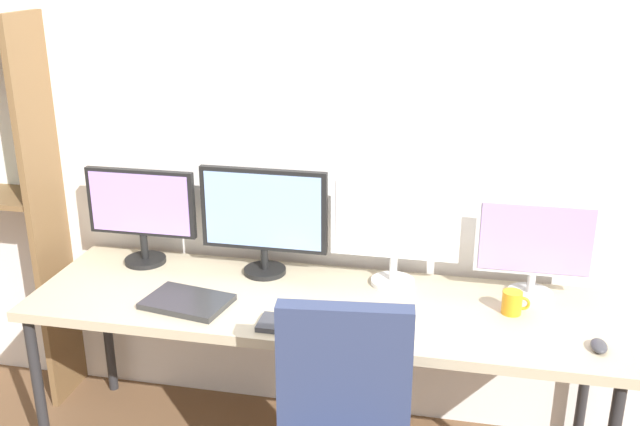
{
  "coord_description": "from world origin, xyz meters",
  "views": [
    {
      "loc": [
        0.53,
        -1.91,
        2.04
      ],
      "look_at": [
        0.0,
        0.65,
        1.09
      ],
      "focal_mm": 40.67,
      "sensor_mm": 36.0,
      "label": 1
    }
  ],
  "objects": [
    {
      "name": "wall_back",
      "position": [
        0.0,
        1.02,
        1.3
      ],
      "size": [
        4.69,
        0.1,
        2.6
      ],
      "color": "silver",
      "rests_on": "ground_plane"
    },
    {
      "name": "desk",
      "position": [
        0.0,
        0.6,
        0.69
      ],
      "size": [
        2.29,
        0.68,
        0.74
      ],
      "color": "tan",
      "rests_on": "ground_plane"
    },
    {
      "name": "monitor_far_left",
      "position": [
        -0.82,
        0.81,
        0.98
      ],
      "size": [
        0.49,
        0.18,
        0.43
      ],
      "color": "black",
      "rests_on": "desk"
    },
    {
      "name": "monitor_center_left",
      "position": [
        -0.27,
        0.81,
        1.0
      ],
      "size": [
        0.54,
        0.18,
        0.46
      ],
      "color": "black",
      "rests_on": "desk"
    },
    {
      "name": "monitor_center_right",
      "position": [
        0.27,
        0.81,
        1.0
      ],
      "size": [
        0.52,
        0.18,
        0.46
      ],
      "color": "silver",
      "rests_on": "desk"
    },
    {
      "name": "monitor_far_right",
      "position": [
        0.82,
        0.81,
        0.96
      ],
      "size": [
        0.46,
        0.18,
        0.4
      ],
      "color": "silver",
      "rests_on": "desk"
    },
    {
      "name": "keyboard_main",
      "position": [
        0.0,
        0.37,
        0.75
      ],
      "size": [
        0.34,
        0.13,
        0.02
      ],
      "primitive_type": "cube",
      "color": "#38383D",
      "rests_on": "desk"
    },
    {
      "name": "mouse_left_side",
      "position": [
        0.2,
        0.44,
        0.76
      ],
      "size": [
        0.06,
        0.1,
        0.03
      ],
      "primitive_type": "ellipsoid",
      "color": "black",
      "rests_on": "desk"
    },
    {
      "name": "mouse_right_side",
      "position": [
        1.03,
        0.43,
        0.76
      ],
      "size": [
        0.06,
        0.1,
        0.03
      ],
      "primitive_type": "ellipsoid",
      "color": "#38383D",
      "rests_on": "desk"
    },
    {
      "name": "laptop_closed",
      "position": [
        -0.49,
        0.46,
        0.75
      ],
      "size": [
        0.35,
        0.27,
        0.02
      ],
      "primitive_type": "cube",
      "rotation": [
        0.0,
        0.0,
        -0.18
      ],
      "color": "#2D2D2D",
      "rests_on": "desk"
    },
    {
      "name": "coffee_mug",
      "position": [
        0.75,
        0.65,
        0.79
      ],
      "size": [
        0.11,
        0.08,
        0.09
      ],
      "color": "orange",
      "rests_on": "desk"
    }
  ]
}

